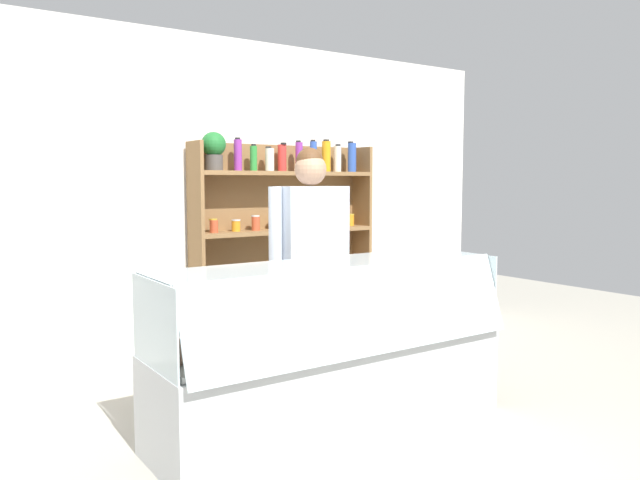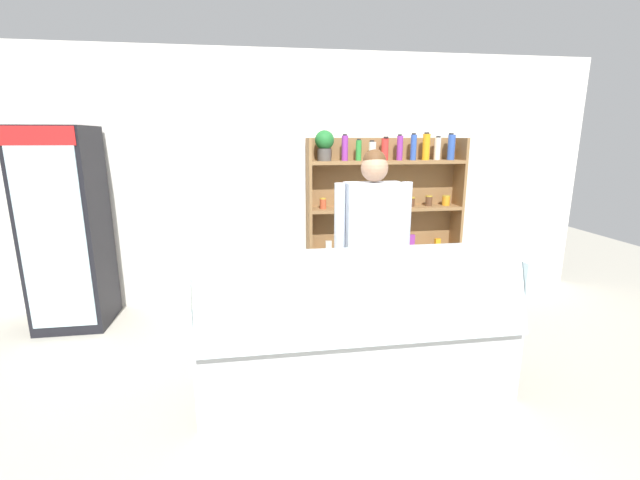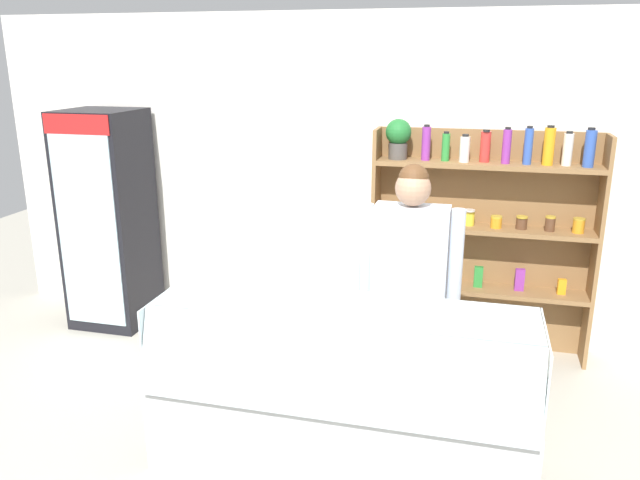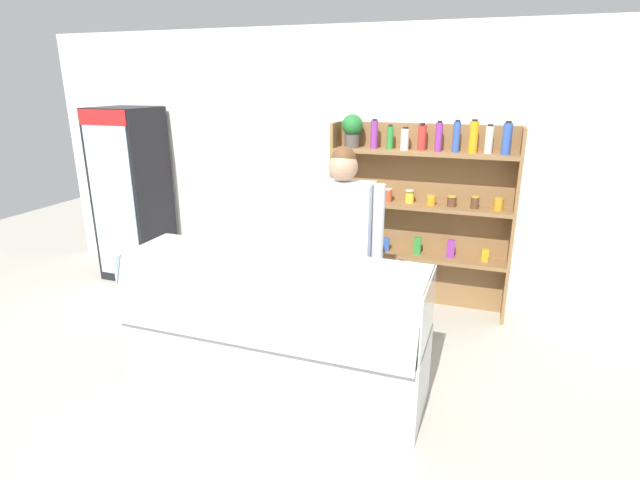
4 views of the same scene
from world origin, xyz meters
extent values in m
plane|color=#B7B2A3|center=(0.00, 0.00, 0.00)|extent=(12.00, 12.00, 0.00)
cube|color=white|center=(0.00, 2.02, 1.35)|extent=(6.80, 0.10, 2.70)
cube|color=olive|center=(0.95, 1.91, 0.90)|extent=(1.73, 0.02, 1.80)
cube|color=olive|center=(0.10, 1.77, 0.90)|extent=(0.03, 0.28, 1.80)
cube|color=olive|center=(1.80, 1.77, 0.90)|extent=(0.03, 0.28, 1.80)
cube|color=olive|center=(0.95, 1.77, 0.54)|extent=(1.67, 0.28, 0.04)
cube|color=olive|center=(0.95, 1.77, 1.05)|extent=(1.67, 0.28, 0.04)
cube|color=olive|center=(0.95, 1.77, 1.55)|extent=(1.67, 0.28, 0.04)
cylinder|color=#4C4742|center=(0.27, 1.77, 1.63)|extent=(0.15, 0.15, 0.13)
sphere|color=#216E2D|center=(0.27, 1.77, 1.78)|extent=(0.20, 0.20, 0.20)
cylinder|color=purple|center=(0.49, 1.76, 1.70)|extent=(0.07, 0.07, 0.26)
cylinder|color=black|center=(0.49, 1.77, 1.84)|extent=(0.04, 0.04, 0.02)
cylinder|color=#2D8C38|center=(0.64, 1.77, 1.67)|extent=(0.06, 0.06, 0.21)
cylinder|color=black|center=(0.64, 1.77, 1.79)|extent=(0.04, 0.04, 0.02)
cylinder|color=silver|center=(0.78, 1.75, 1.67)|extent=(0.08, 0.08, 0.19)
cylinder|color=black|center=(0.78, 1.77, 1.77)|extent=(0.05, 0.05, 0.02)
cylinder|color=red|center=(0.93, 1.79, 1.69)|extent=(0.08, 0.08, 0.23)
cylinder|color=black|center=(0.93, 1.77, 1.81)|extent=(0.05, 0.05, 0.02)
cylinder|color=purple|center=(1.08, 1.76, 1.70)|extent=(0.06, 0.06, 0.26)
cylinder|color=black|center=(1.08, 1.77, 1.83)|extent=(0.04, 0.04, 0.02)
cylinder|color=#3356B2|center=(1.24, 1.76, 1.70)|extent=(0.06, 0.06, 0.27)
cylinder|color=black|center=(1.24, 1.77, 1.85)|extent=(0.04, 0.04, 0.02)
cylinder|color=orange|center=(1.38, 1.77, 1.71)|extent=(0.08, 0.08, 0.28)
cylinder|color=black|center=(1.38, 1.77, 1.85)|extent=(0.05, 0.05, 0.02)
cylinder|color=silver|center=(1.52, 1.78, 1.69)|extent=(0.07, 0.07, 0.24)
cylinder|color=black|center=(1.52, 1.77, 1.82)|extent=(0.05, 0.05, 0.02)
cylinder|color=#3356B2|center=(1.66, 1.74, 1.70)|extent=(0.08, 0.08, 0.27)
cylinder|color=black|center=(1.66, 1.77, 1.85)|extent=(0.05, 0.05, 0.02)
cylinder|color=#BF4C2D|center=(0.25, 1.75, 1.12)|extent=(0.07, 0.07, 0.10)
cylinder|color=gold|center=(0.25, 1.77, 1.17)|extent=(0.07, 0.07, 0.01)
cylinder|color=orange|center=(0.46, 1.77, 1.11)|extent=(0.07, 0.07, 0.09)
cylinder|color=silver|center=(0.46, 1.77, 1.16)|extent=(0.07, 0.07, 0.01)
cylinder|color=#BF4C2D|center=(0.65, 1.76, 1.12)|extent=(0.07, 0.07, 0.12)
cylinder|color=silver|center=(0.65, 1.77, 1.19)|extent=(0.07, 0.07, 0.01)
cylinder|color=yellow|center=(0.85, 1.79, 1.12)|extent=(0.08, 0.08, 0.12)
cylinder|color=silver|center=(0.85, 1.77, 1.19)|extent=(0.08, 0.08, 0.01)
cylinder|color=orange|center=(1.05, 1.76, 1.10)|extent=(0.09, 0.09, 0.08)
cylinder|color=gold|center=(1.05, 1.77, 1.15)|extent=(0.09, 0.09, 0.01)
cylinder|color=brown|center=(1.24, 1.77, 1.11)|extent=(0.09, 0.09, 0.09)
cylinder|color=gold|center=(1.24, 1.77, 1.16)|extent=(0.09, 0.09, 0.01)
cylinder|color=brown|center=(1.45, 1.76, 1.12)|extent=(0.07, 0.07, 0.10)
cylinder|color=gold|center=(1.45, 1.77, 1.17)|extent=(0.08, 0.08, 0.01)
cylinder|color=orange|center=(1.66, 1.77, 1.11)|extent=(0.09, 0.09, 0.10)
cylinder|color=gold|center=(1.66, 1.77, 1.17)|extent=(0.09, 0.09, 0.01)
cube|color=silver|center=(0.32, 1.77, 0.63)|extent=(0.07, 0.05, 0.14)
cube|color=#3356B2|center=(0.63, 1.77, 0.63)|extent=(0.08, 0.05, 0.13)
cube|color=#2D8C38|center=(0.95, 1.77, 0.65)|extent=(0.07, 0.04, 0.17)
cube|color=purple|center=(1.27, 1.77, 0.65)|extent=(0.07, 0.05, 0.18)
cube|color=orange|center=(1.59, 1.77, 0.62)|extent=(0.06, 0.05, 0.12)
cube|color=silver|center=(0.21, 0.02, 0.28)|extent=(2.18, 0.65, 0.55)
cube|color=white|center=(0.21, 0.02, 0.57)|extent=(2.12, 0.59, 0.03)
cube|color=silver|center=(0.21, -0.29, 0.78)|extent=(2.14, 0.16, 0.47)
cube|color=silver|center=(0.21, 0.07, 1.00)|extent=(2.14, 0.49, 0.01)
cube|color=silver|center=(-0.88, 0.02, 0.78)|extent=(0.01, 0.61, 0.45)
cube|color=silver|center=(1.29, 0.02, 0.78)|extent=(0.01, 0.61, 0.45)
cube|color=beige|center=(-0.65, 0.10, 0.61)|extent=(0.16, 0.12, 0.05)
cube|color=white|center=(-0.65, -0.10, 0.61)|extent=(0.05, 0.03, 0.02)
cube|color=tan|center=(-0.31, 0.10, 0.61)|extent=(0.17, 0.13, 0.05)
cube|color=white|center=(-0.31, -0.10, 0.61)|extent=(0.05, 0.03, 0.02)
cube|color=tan|center=(0.03, 0.10, 0.61)|extent=(0.16, 0.12, 0.05)
cube|color=white|center=(0.03, -0.10, 0.61)|extent=(0.05, 0.03, 0.02)
cube|color=tan|center=(0.38, 0.10, 0.61)|extent=(0.16, 0.13, 0.06)
cube|color=white|center=(0.38, -0.10, 0.61)|extent=(0.05, 0.03, 0.02)
cube|color=tan|center=(0.72, 0.10, 0.61)|extent=(0.16, 0.12, 0.06)
cube|color=white|center=(0.72, -0.10, 0.61)|extent=(0.05, 0.03, 0.02)
cube|color=tan|center=(1.07, 0.10, 0.61)|extent=(0.16, 0.12, 0.04)
cube|color=white|center=(1.07, -0.10, 0.61)|extent=(0.05, 0.03, 0.02)
cylinder|color=tan|center=(-0.71, -0.08, 0.65)|extent=(0.19, 0.14, 0.13)
cylinder|color=#A35B4C|center=(-0.49, -0.08, 0.65)|extent=(0.20, 0.16, 0.13)
cylinder|color=white|center=(0.75, -0.06, 0.69)|extent=(0.07, 0.07, 0.22)
cylinder|color=white|center=(0.85, -0.06, 0.70)|extent=(0.07, 0.07, 0.23)
cylinder|color=#2D2D38|center=(0.40, 0.71, 0.40)|extent=(0.13, 0.13, 0.79)
cylinder|color=#2D2D38|center=(0.61, 0.71, 0.40)|extent=(0.13, 0.13, 0.79)
cube|color=silver|center=(0.51, 0.71, 1.12)|extent=(0.47, 0.24, 0.65)
cube|color=white|center=(0.51, 0.58, 0.77)|extent=(0.40, 0.01, 1.22)
cylinder|color=silver|center=(0.22, 0.71, 1.15)|extent=(0.09, 0.09, 0.59)
cylinder|color=silver|center=(0.79, 0.71, 1.15)|extent=(0.09, 0.09, 0.59)
sphere|color=tan|center=(0.51, 0.71, 1.56)|extent=(0.22, 0.22, 0.22)
sphere|color=brown|center=(0.51, 0.72, 1.62)|extent=(0.19, 0.19, 0.19)
camera|label=1|loc=(-1.91, -2.92, 1.48)|focal=35.00mm
camera|label=2|loc=(-0.49, -2.72, 1.81)|focal=24.00mm
camera|label=3|loc=(0.88, -3.11, 2.36)|focal=35.00mm
camera|label=4|loc=(1.60, -2.91, 2.19)|focal=28.00mm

